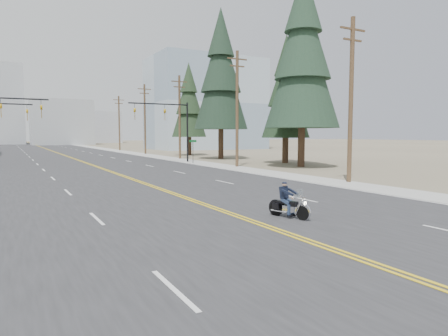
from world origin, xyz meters
TOP-DOWN VIEW (x-y plane):
  - ground_plane at (0.00, 0.00)m, footprint 400.00×400.00m
  - road at (0.00, 70.00)m, footprint 20.00×200.00m
  - sidewalk_right at (11.50, 70.00)m, footprint 3.00×200.00m
  - traffic_mast_right at (8.98, 32.00)m, footprint 7.10×0.26m
  - street_sign at (10.80, 30.00)m, footprint 0.90×0.06m
  - utility_pole_a at (12.50, 8.00)m, footprint 2.20×0.30m
  - utility_pole_b at (12.50, 23.00)m, footprint 2.20×0.30m
  - utility_pole_c at (12.50, 38.00)m, footprint 2.20×0.30m
  - utility_pole_d at (12.50, 53.00)m, footprint 2.20×0.30m
  - utility_pole_e at (12.50, 70.00)m, footprint 2.20×0.30m
  - glass_building at (32.00, 70.00)m, footprint 24.00×16.00m
  - haze_bldg_b at (8.00, 125.00)m, footprint 18.00×14.00m
  - haze_bldg_c at (40.00, 110.00)m, footprint 16.00×12.00m
  - haze_bldg_e at (25.00, 150.00)m, footprint 14.00×14.00m
  - motorcyclist at (1.63, 0.63)m, footprint 1.23×1.95m
  - conifer_near at (18.11, 19.79)m, footprint 7.38×7.38m
  - conifer_mid at (20.02, 24.89)m, footprint 5.42×5.42m
  - conifer_tall at (17.36, 35.45)m, footprint 7.13×7.13m
  - conifer_far at (17.34, 45.91)m, footprint 5.36×5.36m

SIDE VIEW (x-z plane):
  - ground_plane at x=0.00m, z-range 0.00..0.00m
  - road at x=0.00m, z-range 0.00..0.01m
  - sidewalk_right at x=11.50m, z-range 0.00..0.01m
  - motorcyclist at x=1.63m, z-range 0.00..1.41m
  - street_sign at x=10.80m, z-range 0.49..3.12m
  - traffic_mast_right at x=8.98m, z-range 1.44..8.44m
  - utility_pole_a at x=12.50m, z-range 0.23..11.23m
  - utility_pole_c at x=12.50m, z-range 0.23..11.23m
  - utility_pole_e at x=12.50m, z-range 0.23..11.23m
  - utility_pole_b at x=12.50m, z-range 0.23..11.73m
  - utility_pole_d at x=12.50m, z-range 0.23..11.73m
  - haze_bldg_e at x=25.00m, z-range 0.00..12.00m
  - haze_bldg_b at x=8.00m, z-range 0.00..14.00m
  - conifer_far at x=17.34m, z-range 1.06..15.42m
  - conifer_mid at x=20.02m, z-range 1.07..15.51m
  - haze_bldg_c at x=40.00m, z-range 0.00..18.00m
  - glass_building at x=32.00m, z-range 0.00..20.00m
  - conifer_near at x=18.11m, z-range 1.45..20.99m
  - conifer_tall at x=17.36m, z-range 1.47..21.29m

